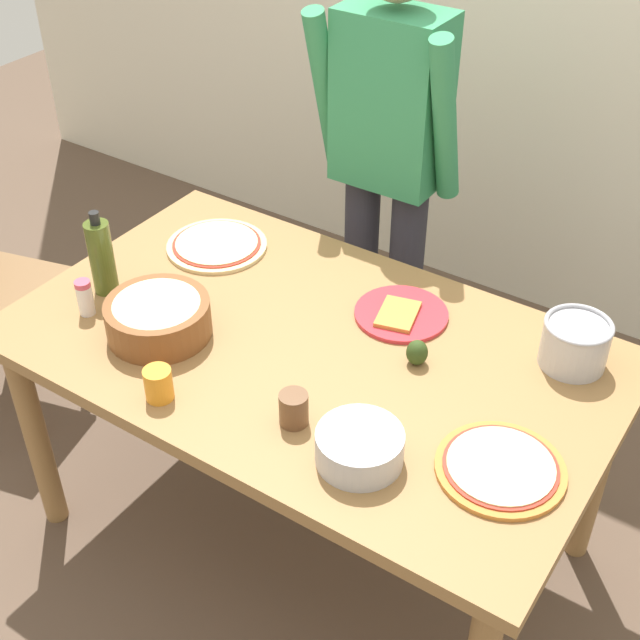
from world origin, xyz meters
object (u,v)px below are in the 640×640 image
at_px(person_cook, 388,155).
at_px(mixing_bowl_steel, 360,447).
at_px(pizza_cooked_on_tray, 500,468).
at_px(salt_shaker, 85,297).
at_px(dining_table, 310,371).
at_px(olive_oil_bottle, 101,257).
at_px(popcorn_bowl, 158,315).
at_px(cup_small_brown, 294,409).
at_px(plate_with_slice, 401,314).
at_px(avocado, 417,352).
at_px(cup_orange, 158,384).
at_px(steel_pot, 575,343).
at_px(pizza_raw_on_board, 217,245).

height_order(person_cook, mixing_bowl_steel, person_cook).
relative_size(person_cook, pizza_cooked_on_tray, 5.51).
bearing_deg(salt_shaker, dining_table, 20.90).
relative_size(dining_table, person_cook, 0.99).
height_order(person_cook, olive_oil_bottle, person_cook).
distance_m(popcorn_bowl, cup_small_brown, 0.50).
relative_size(plate_with_slice, popcorn_bowl, 0.93).
distance_m(dining_table, salt_shaker, 0.65).
xyz_separation_m(mixing_bowl_steel, avocado, (-0.06, 0.37, -0.01)).
bearing_deg(pizza_cooked_on_tray, person_cook, 132.41).
height_order(cup_small_brown, avocado, cup_small_brown).
relative_size(dining_table, pizza_cooked_on_tray, 5.45).
distance_m(plate_with_slice, cup_orange, 0.70).
distance_m(mixing_bowl_steel, steel_pot, 0.65).
height_order(mixing_bowl_steel, steel_pot, steel_pot).
xyz_separation_m(mixing_bowl_steel, cup_orange, (-0.52, -0.09, 0.00)).
xyz_separation_m(person_cook, pizza_cooked_on_tray, (0.81, -0.89, -0.17)).
bearing_deg(salt_shaker, pizza_raw_on_board, 79.71).
height_order(cup_orange, salt_shaker, salt_shaker).
relative_size(pizza_cooked_on_tray, cup_small_brown, 3.46).
bearing_deg(popcorn_bowl, mixing_bowl_steel, -8.17).
xyz_separation_m(popcorn_bowl, steel_pot, (0.96, 0.49, 0.00)).
relative_size(plate_with_slice, olive_oil_bottle, 1.02).
bearing_deg(avocado, mixing_bowl_steel, -81.45).
xyz_separation_m(dining_table, avocado, (0.27, 0.09, 0.13)).
bearing_deg(person_cook, cup_small_brown, -71.43).
height_order(popcorn_bowl, mixing_bowl_steel, popcorn_bowl).
distance_m(pizza_raw_on_board, cup_small_brown, 0.81).
bearing_deg(popcorn_bowl, olive_oil_bottle, 165.67).
distance_m(pizza_raw_on_board, pizza_cooked_on_tray, 1.17).
bearing_deg(cup_small_brown, olive_oil_bottle, 169.01).
height_order(pizza_raw_on_board, salt_shaker, salt_shaker).
height_order(dining_table, pizza_cooked_on_tray, pizza_cooked_on_tray).
bearing_deg(popcorn_bowl, dining_table, 26.77).
xyz_separation_m(person_cook, pizza_raw_on_board, (-0.30, -0.52, -0.17)).
xyz_separation_m(dining_table, pizza_cooked_on_tray, (0.61, -0.13, 0.10)).
bearing_deg(person_cook, olive_oil_bottle, -115.52).
bearing_deg(plate_with_slice, pizza_cooked_on_tray, -38.92).
xyz_separation_m(pizza_raw_on_board, cup_orange, (0.32, -0.61, 0.03)).
xyz_separation_m(olive_oil_bottle, avocado, (0.90, 0.20, -0.08)).
bearing_deg(popcorn_bowl, plate_with_slice, 40.35).
xyz_separation_m(plate_with_slice, mixing_bowl_steel, (0.19, -0.52, 0.03)).
distance_m(person_cook, steel_pot, 0.93).
distance_m(dining_table, person_cook, 0.83).
xyz_separation_m(popcorn_bowl, cup_small_brown, (0.49, -0.08, -0.02)).
distance_m(olive_oil_bottle, cup_orange, 0.51).
distance_m(popcorn_bowl, salt_shaker, 0.23).
bearing_deg(popcorn_bowl, avocado, 23.28).
relative_size(cup_small_brown, salt_shaker, 0.80).
bearing_deg(mixing_bowl_steel, cup_orange, -169.91).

